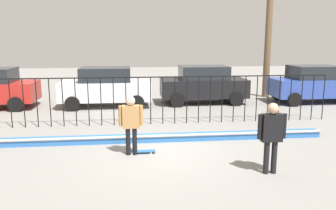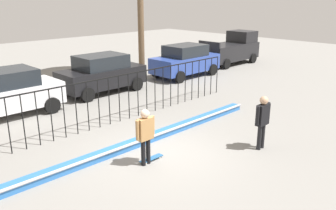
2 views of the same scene
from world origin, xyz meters
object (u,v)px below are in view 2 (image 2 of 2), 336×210
object	(u,v)px
camera_operator	(263,118)
parked_car_black	(102,73)
pickup_truck	(231,49)
skateboard	(151,158)
parked_car_blue	(185,60)
parked_car_white	(5,93)
skateboarder	(145,132)

from	to	relation	value
camera_operator	parked_car_black	size ratio (longest dim) A/B	0.41
camera_operator	pickup_truck	bearing A→B (deg)	-96.60
skateboard	camera_operator	world-z (taller)	camera_operator
camera_operator	parked_car_blue	world-z (taller)	parked_car_blue
parked_car_black	pickup_truck	bearing A→B (deg)	-1.88
parked_car_black	parked_car_white	bearing A→B (deg)	-177.85
skateboarder	camera_operator	size ratio (longest dim) A/B	0.96
skateboard	parked_car_white	xyz separation A→B (m)	(-1.45, 7.13, 0.91)
skateboarder	parked_car_blue	xyz separation A→B (m)	(9.38, 7.14, -0.04)
parked_car_white	parked_car_blue	xyz separation A→B (m)	(10.55, -0.07, 0.00)
skateboard	parked_car_black	size ratio (longest dim) A/B	0.19
parked_car_white	parked_car_blue	world-z (taller)	same
parked_car_black	pickup_truck	size ratio (longest dim) A/B	0.91
camera_operator	pickup_truck	distance (m)	14.78
parked_car_white	parked_car_blue	distance (m)	10.55
skateboarder	camera_operator	world-z (taller)	camera_operator
camera_operator	parked_car_white	xyz separation A→B (m)	(-4.53, 8.95, -0.08)
skateboarder	camera_operator	bearing A→B (deg)	-61.37
parked_car_blue	parked_car_black	bearing A→B (deg)	175.58
skateboarder	parked_car_black	bearing A→B (deg)	30.14
camera_operator	parked_car_white	distance (m)	10.03
parked_car_black	pickup_truck	world-z (taller)	pickup_truck
skateboard	parked_car_blue	distance (m)	11.55
parked_car_white	parked_car_black	xyz separation A→B (m)	(4.87, 0.37, 0.00)
parked_car_black	parked_car_blue	world-z (taller)	same
skateboarder	camera_operator	xyz separation A→B (m)	(3.35, -1.75, 0.04)
skateboarder	parked_car_blue	bearing A→B (deg)	3.42
skateboarder	skateboard	bearing A→B (deg)	-18.45
parked_car_black	parked_car_blue	xyz separation A→B (m)	(5.68, -0.44, 0.00)
parked_car_blue	skateboarder	bearing A→B (deg)	-142.67
pickup_truck	parked_car_black	bearing A→B (deg)	176.07
skateboarder	skateboard	xyz separation A→B (m)	(0.28, 0.08, -0.95)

